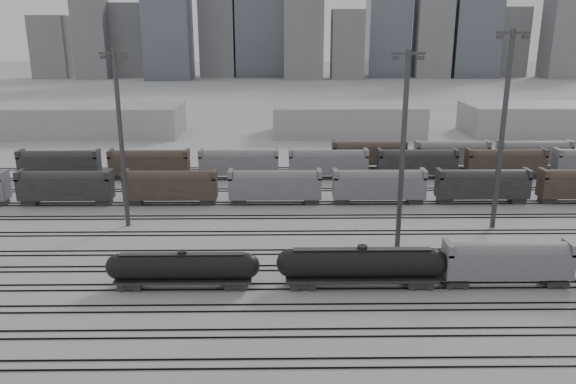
{
  "coord_description": "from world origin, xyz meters",
  "views": [
    {
      "loc": [
        -8.11,
        -56.04,
        27.66
      ],
      "look_at": [
        -6.99,
        25.09,
        4.0
      ],
      "focal_mm": 35.0,
      "sensor_mm": 36.0,
      "label": 1
    }
  ],
  "objects_px": {
    "light_mast_c": "(403,148)",
    "tank_car_b": "(362,264)",
    "hopper_car_a": "(507,260)",
    "tank_car_a": "(183,267)"
  },
  "relations": [
    {
      "from": "light_mast_c",
      "to": "tank_car_a",
      "type": "bearing_deg",
      "value": -156.82
    },
    {
      "from": "tank_car_b",
      "to": "hopper_car_a",
      "type": "distance_m",
      "value": 16.15
    },
    {
      "from": "tank_car_b",
      "to": "hopper_car_a",
      "type": "xyz_separation_m",
      "value": [
        16.14,
        0.0,
        0.41
      ]
    },
    {
      "from": "tank_car_a",
      "to": "tank_car_b",
      "type": "bearing_deg",
      "value": -0.0
    },
    {
      "from": "hopper_car_a",
      "to": "light_mast_c",
      "type": "xyz_separation_m",
      "value": [
        -9.83,
        11.14,
        10.34
      ]
    },
    {
      "from": "tank_car_b",
      "to": "light_mast_c",
      "type": "distance_m",
      "value": 16.72
    },
    {
      "from": "hopper_car_a",
      "to": "light_mast_c",
      "type": "relative_size",
      "value": 0.55
    },
    {
      "from": "light_mast_c",
      "to": "tank_car_b",
      "type": "bearing_deg",
      "value": -119.54
    },
    {
      "from": "tank_car_a",
      "to": "hopper_car_a",
      "type": "height_order",
      "value": "hopper_car_a"
    },
    {
      "from": "hopper_car_a",
      "to": "tank_car_a",
      "type": "bearing_deg",
      "value": 180.0
    }
  ]
}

